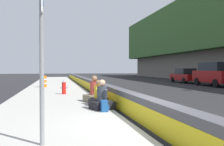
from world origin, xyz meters
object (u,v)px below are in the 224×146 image
route_sign_post (42,41)px  parked_car_midline (185,76)px  backpack (104,106)px  fire_hydrant (64,87)px  construction_barrel (43,81)px  seated_person_middle (99,97)px  seated_person_foreground (102,100)px  seated_person_rear (94,93)px  parked_car_fourth (215,74)px

route_sign_post → parked_car_midline: bearing=-35.9°
route_sign_post → backpack: (3.44, -1.95, -1.88)m
fire_hydrant → construction_barrel: size_ratio=0.93×
parked_car_midline → route_sign_post: bearing=144.1°
seated_person_middle → fire_hydrant: bearing=15.2°
seated_person_foreground → backpack: 0.54m
fire_hydrant → seated_person_rear: seated_person_rear is taller
fire_hydrant → backpack: 6.47m
route_sign_post → parked_car_fourth: route_sign_post is taller
seated_person_middle → seated_person_foreground: bearing=177.2°
seated_person_foreground → parked_car_midline: parked_car_midline is taller
construction_barrel → parked_car_midline: (5.13, -15.87, 0.24)m
fire_hydrant → parked_car_midline: 18.16m
seated_person_rear → parked_car_fourth: 15.88m
construction_barrel → seated_person_foreground: bearing=-167.0°
route_sign_post → seated_person_rear: (6.11, -2.01, -1.69)m
seated_person_foreground → seated_person_rear: (2.15, -0.04, 0.03)m
parked_car_midline → seated_person_foreground: bearing=142.1°
seated_person_foreground → parked_car_midline: bearing=-37.9°
backpack → parked_car_fourth: bearing=-47.9°
construction_barrel → parked_car_midline: size_ratio=0.21×
fire_hydrant → seated_person_middle: size_ratio=0.84×
seated_person_middle → parked_car_midline: 20.55m
backpack → parked_car_midline: (17.43, -13.17, 0.53)m
fire_hydrant → parked_car_fourth: size_ratio=0.18×
seated_person_middle → parked_car_fourth: size_ratio=0.22×
seated_person_foreground → construction_barrel: 12.09m
parked_car_fourth → parked_car_midline: parked_car_fourth is taller
seated_person_rear → parked_car_midline: parked_car_midline is taller
seated_person_rear → construction_barrel: (9.62, 2.76, 0.10)m
seated_person_rear → parked_car_fourth: bearing=-55.0°
fire_hydrant → parked_car_midline: bearing=-52.4°
backpack → parked_car_midline: parked_car_midline is taller
parked_car_fourth → construction_barrel: bearing=88.1°
route_sign_post → parked_car_fourth: size_ratio=0.74×
construction_barrel → parked_car_fourth: (-0.52, -15.75, 0.56)m
seated_person_rear → parked_car_fourth: (9.10, -12.99, 0.67)m
seated_person_rear → parked_car_fourth: parked_car_fourth is taller
route_sign_post → seated_person_foreground: size_ratio=3.21×
fire_hydrant → seated_person_middle: bearing=-164.8°
route_sign_post → seated_person_middle: bearing=-21.8°
seated_person_rear → parked_car_midline: size_ratio=0.26×
seated_person_middle → construction_barrel: (10.70, 2.77, 0.15)m
construction_barrel → parked_car_fourth: 15.77m
seated_person_foreground → route_sign_post: bearing=153.6°
seated_person_rear → fire_hydrant: bearing=19.2°
fire_hydrant → construction_barrel: bearing=14.0°
seated_person_foreground → seated_person_rear: seated_person_rear is taller
route_sign_post → parked_car_midline: route_sign_post is taller
seated_person_foreground → construction_barrel: seated_person_foreground is taller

